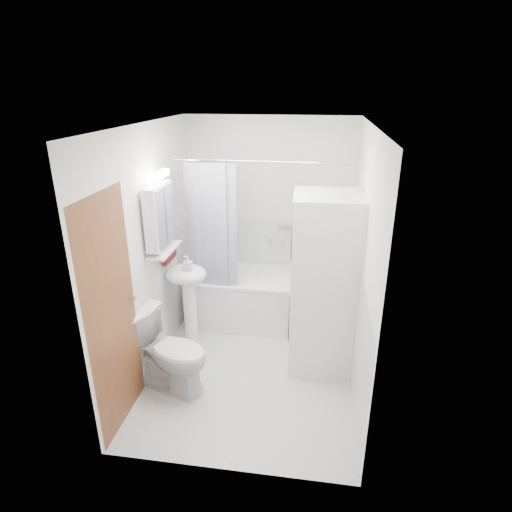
# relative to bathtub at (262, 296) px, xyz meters

# --- Properties ---
(floor) EXTENTS (2.60, 2.60, 0.00)m
(floor) POSITION_rel_bathtub_xyz_m (0.03, -0.92, -0.34)
(floor) COLOR silver
(floor) RESTS_ON ground
(room_walls) EXTENTS (2.60, 2.60, 2.60)m
(room_walls) POSITION_rel_bathtub_xyz_m (0.03, -0.92, 1.15)
(room_walls) COLOR white
(room_walls) RESTS_ON ground
(wainscot) EXTENTS (1.98, 2.58, 2.58)m
(wainscot) POSITION_rel_bathtub_xyz_m (0.03, -0.63, 0.26)
(wainscot) COLOR white
(wainscot) RESTS_ON ground
(door) EXTENTS (0.05, 2.00, 2.00)m
(door) POSITION_rel_bathtub_xyz_m (-0.92, -1.47, 0.66)
(door) COLOR brown
(door) RESTS_ON ground
(bathtub) EXTENTS (1.60, 0.76, 0.61)m
(bathtub) POSITION_rel_bathtub_xyz_m (0.00, 0.00, 0.00)
(bathtub) COLOR white
(bathtub) RESTS_ON ground
(tub_spout) EXTENTS (0.04, 0.12, 0.04)m
(tub_spout) POSITION_rel_bathtub_xyz_m (0.20, 0.33, 0.59)
(tub_spout) COLOR silver
(tub_spout) RESTS_ON room_walls
(curtain_rod) EXTENTS (1.78, 0.02, 0.02)m
(curtain_rod) POSITION_rel_bathtub_xyz_m (0.00, -0.32, 1.66)
(curtain_rod) COLOR silver
(curtain_rod) RESTS_ON room_walls
(shower_curtain) EXTENTS (0.55, 0.02, 1.45)m
(shower_curtain) POSITION_rel_bathtub_xyz_m (-0.51, -0.32, 0.91)
(shower_curtain) COLOR #15194B
(shower_curtain) RESTS_ON curtain_rod
(sink) EXTENTS (0.44, 0.37, 1.04)m
(sink) POSITION_rel_bathtub_xyz_m (-0.73, -0.60, 0.37)
(sink) COLOR white
(sink) RESTS_ON ground
(medicine_cabinet) EXTENTS (0.13, 0.50, 0.71)m
(medicine_cabinet) POSITION_rel_bathtub_xyz_m (-0.88, -0.82, 1.23)
(medicine_cabinet) COLOR white
(medicine_cabinet) RESTS_ON room_walls
(shelf) EXTENTS (0.18, 0.54, 0.02)m
(shelf) POSITION_rel_bathtub_xyz_m (-0.86, -0.82, 0.86)
(shelf) COLOR silver
(shelf) RESTS_ON room_walls
(shower_caddy) EXTENTS (0.22, 0.06, 0.02)m
(shower_caddy) POSITION_rel_bathtub_xyz_m (0.25, 0.32, 0.81)
(shower_caddy) COLOR silver
(shower_caddy) RESTS_ON room_walls
(towel) EXTENTS (0.07, 0.33, 0.80)m
(towel) POSITION_rel_bathtub_xyz_m (-0.91, -0.57, 1.05)
(towel) COLOR maroon
(towel) RESTS_ON room_walls
(washer_dryer) EXTENTS (0.67, 0.66, 1.79)m
(washer_dryer) POSITION_rel_bathtub_xyz_m (0.70, -0.74, 0.56)
(washer_dryer) COLOR white
(washer_dryer) RESTS_ON ground
(toilet) EXTENTS (0.89, 0.65, 0.78)m
(toilet) POSITION_rel_bathtub_xyz_m (-0.69, -1.34, 0.05)
(toilet) COLOR white
(toilet) RESTS_ON ground
(soap_pump) EXTENTS (0.08, 0.17, 0.08)m
(soap_pump) POSITION_rel_bathtub_xyz_m (-0.68, -0.67, 0.61)
(soap_pump) COLOR gray
(soap_pump) RESTS_ON sink
(shelf_bottle) EXTENTS (0.07, 0.18, 0.07)m
(shelf_bottle) POSITION_rel_bathtub_xyz_m (-0.86, -0.97, 0.91)
(shelf_bottle) COLOR gray
(shelf_bottle) RESTS_ON shelf
(shelf_cup) EXTENTS (0.10, 0.09, 0.10)m
(shelf_cup) POSITION_rel_bathtub_xyz_m (-0.86, -0.70, 0.93)
(shelf_cup) COLOR gray
(shelf_cup) RESTS_ON shelf
(shampoo_a) EXTENTS (0.13, 0.17, 0.13)m
(shampoo_a) POSITION_rel_bathtub_xyz_m (0.38, 0.32, 0.89)
(shampoo_a) COLOR gray
(shampoo_a) RESTS_ON shower_caddy
(shampoo_b) EXTENTS (0.08, 0.21, 0.08)m
(shampoo_b) POSITION_rel_bathtub_xyz_m (0.50, 0.32, 0.86)
(shampoo_b) COLOR #244992
(shampoo_b) RESTS_ON shower_caddy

